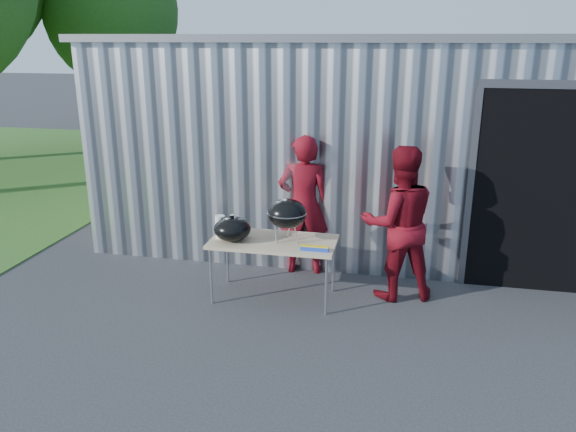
% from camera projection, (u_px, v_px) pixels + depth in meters
% --- Properties ---
extents(ground, '(80.00, 80.00, 0.00)m').
position_uv_depth(ground, '(278.00, 330.00, 6.15)').
color(ground, '#2B2B2D').
extents(building, '(8.20, 6.20, 3.10)m').
position_uv_depth(building, '(387.00, 129.00, 9.78)').
color(building, silver).
rests_on(building, ground).
extents(tree_far, '(3.47, 3.47, 5.74)m').
position_uv_depth(tree_far, '(111.00, 10.00, 14.67)').
color(tree_far, '#442D19').
rests_on(tree_far, ground).
extents(folding_table, '(1.50, 0.75, 0.75)m').
position_uv_depth(folding_table, '(273.00, 243.00, 6.71)').
color(folding_table, tan).
rests_on(folding_table, ground).
extents(kettle_grill, '(0.47, 0.47, 0.94)m').
position_uv_depth(kettle_grill, '(287.00, 208.00, 6.55)').
color(kettle_grill, black).
rests_on(kettle_grill, folding_table).
extents(grill_lid, '(0.44, 0.44, 0.32)m').
position_uv_depth(grill_lid, '(232.00, 229.00, 6.65)').
color(grill_lid, black).
rests_on(grill_lid, folding_table).
extents(paper_towels, '(0.12, 0.12, 0.28)m').
position_uv_depth(paper_towels, '(220.00, 227.00, 6.73)').
color(paper_towels, white).
rests_on(paper_towels, folding_table).
extents(white_tub, '(0.20, 0.15, 0.10)m').
position_uv_depth(white_tub, '(234.00, 228.00, 6.98)').
color(white_tub, white).
rests_on(white_tub, folding_table).
extents(foil_box, '(0.32, 0.05, 0.06)m').
position_uv_depth(foil_box, '(315.00, 248.00, 6.35)').
color(foil_box, '#1C41BB').
rests_on(foil_box, folding_table).
extents(person_cook, '(0.75, 0.55, 1.88)m').
position_uv_depth(person_cook, '(304.00, 205.00, 7.43)').
color(person_cook, maroon).
rests_on(person_cook, ground).
extents(person_bystander, '(1.08, 0.94, 1.88)m').
position_uv_depth(person_bystander, '(399.00, 223.00, 6.70)').
color(person_bystander, maroon).
rests_on(person_bystander, ground).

